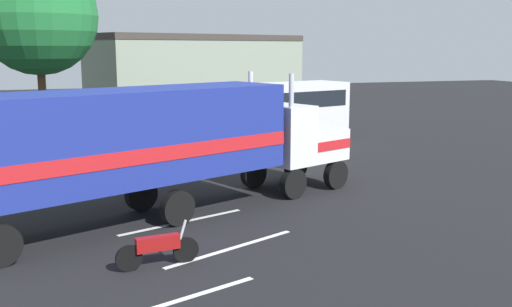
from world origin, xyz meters
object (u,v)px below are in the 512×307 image
Objects in this scene: semi_truck at (160,140)px; motorcycle at (158,248)px; person_bystander at (141,177)px; parked_bus at (260,109)px; tree_right at (37,16)px.

semi_truck is 4.82m from motorcycle.
person_bystander is 0.14× the size of parked_bus.
person_bystander is at bearing -127.85° from parked_bus.
person_bystander is 16.13m from tree_right.
semi_truck is 8.59× the size of person_bystander.
semi_truck is at bearing 80.14° from motorcycle.
parked_bus is at bearing -21.52° from tree_right.
parked_bus is (7.73, 9.95, 1.17)m from person_bystander.
semi_truck is at bearing -76.30° from tree_right.
tree_right reaches higher than motorcycle.
parked_bus reaches higher than person_bystander.
person_bystander is 0.16× the size of tree_right.
semi_truck is 17.69m from tree_right.
parked_bus is (7.34, 12.12, -0.46)m from semi_truck.
semi_truck is at bearing -121.20° from parked_bus.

